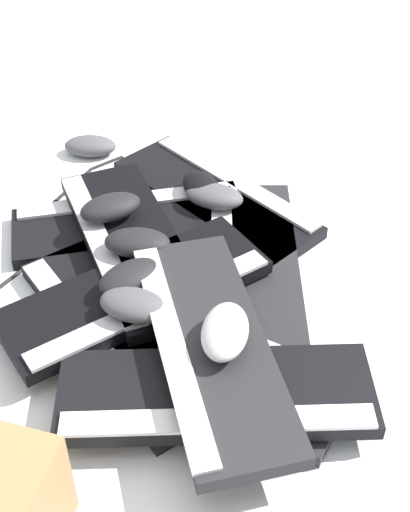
% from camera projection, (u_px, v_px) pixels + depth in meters
% --- Properties ---
extents(ground_plane, '(3.20, 3.20, 0.00)m').
position_uv_depth(ground_plane, '(177.00, 281.00, 1.23)').
color(ground_plane, silver).
extents(keyboard_0, '(0.42, 0.42, 0.03)m').
position_uv_depth(keyboard_0, '(204.00, 361.00, 1.07)').
color(keyboard_0, '#232326').
rests_on(keyboard_0, ground).
extents(keyboard_1, '(0.46, 0.27, 0.03)m').
position_uv_depth(keyboard_1, '(253.00, 263.00, 1.24)').
color(keyboard_1, '#232326').
rests_on(keyboard_1, ground).
extents(keyboard_2, '(0.46, 0.34, 0.03)m').
position_uv_depth(keyboard_2, '(216.00, 197.00, 1.39)').
color(keyboard_2, black).
rests_on(keyboard_2, ground).
extents(keyboard_3, '(0.18, 0.45, 0.03)m').
position_uv_depth(keyboard_3, '(133.00, 223.00, 1.33)').
color(keyboard_3, black).
rests_on(keyboard_3, ground).
extents(keyboard_4, '(0.46, 0.28, 0.03)m').
position_uv_depth(keyboard_4, '(121.00, 330.00, 1.12)').
color(keyboard_4, black).
rests_on(keyboard_4, ground).
extents(keyboard_5, '(0.45, 0.19, 0.03)m').
position_uv_depth(keyboard_5, '(131.00, 243.00, 1.24)').
color(keyboard_5, black).
rests_on(keyboard_5, keyboard_3).
extents(keyboard_6, '(0.25, 0.46, 0.03)m').
position_uv_depth(keyboard_6, '(216.00, 395.00, 0.99)').
color(keyboard_6, black).
rests_on(keyboard_6, keyboard_0).
extents(keyboard_7, '(0.28, 0.46, 0.03)m').
position_uv_depth(keyboard_7, '(137.00, 293.00, 1.14)').
color(keyboard_7, black).
rests_on(keyboard_7, keyboard_4).
extents(keyboard_8, '(0.44, 0.17, 0.03)m').
position_uv_depth(keyboard_8, '(208.00, 345.00, 1.02)').
color(keyboard_8, '#232326').
rests_on(keyboard_8, keyboard_6).
extents(mouse_0, '(0.12, 0.08, 0.04)m').
position_uv_depth(mouse_0, '(202.00, 188.00, 1.35)').
color(mouse_0, black).
rests_on(mouse_0, keyboard_2).
extents(mouse_1, '(0.10, 0.13, 0.04)m').
position_uv_depth(mouse_1, '(137.00, 243.00, 1.18)').
color(mouse_1, black).
rests_on(mouse_1, keyboard_5).
extents(mouse_2, '(0.13, 0.11, 0.04)m').
position_uv_depth(mouse_2, '(225.00, 331.00, 0.99)').
color(mouse_2, '#B7B7BC').
rests_on(mouse_2, keyboard_8).
extents(mouse_3, '(0.10, 0.13, 0.04)m').
position_uv_depth(mouse_3, '(131.00, 277.00, 1.12)').
color(mouse_3, black).
rests_on(mouse_3, keyboard_7).
extents(mouse_4, '(0.11, 0.13, 0.04)m').
position_uv_depth(mouse_4, '(135.00, 305.00, 1.07)').
color(mouse_4, '#4C4C51').
rests_on(mouse_4, keyboard_7).
extents(mouse_5, '(0.12, 0.13, 0.04)m').
position_uv_depth(mouse_5, '(214.00, 196.00, 1.33)').
color(mouse_5, '#4C4C51').
rests_on(mouse_5, keyboard_2).
extents(mouse_6, '(0.08, 0.12, 0.04)m').
position_uv_depth(mouse_6, '(110.00, 207.00, 1.25)').
color(mouse_6, black).
rests_on(mouse_6, keyboard_5).
extents(mouse_7, '(0.10, 0.13, 0.04)m').
position_uv_depth(mouse_7, '(90.00, 146.00, 1.52)').
color(mouse_7, '#4C4C51').
rests_on(mouse_7, ground).
extents(cable_0, '(0.37, 0.31, 0.01)m').
position_uv_depth(cable_0, '(51.00, 215.00, 1.36)').
color(cable_0, black).
rests_on(cable_0, ground).
extents(cable_1, '(0.37, 0.29, 0.01)m').
position_uv_depth(cable_1, '(141.00, 286.00, 1.21)').
color(cable_1, black).
rests_on(cable_1, ground).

